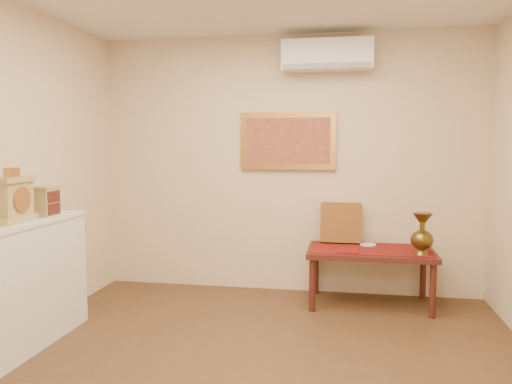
% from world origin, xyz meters
% --- Properties ---
extents(wall_back, '(4.00, 0.02, 2.70)m').
position_xyz_m(wall_back, '(0.00, 2.25, 1.35)').
color(wall_back, beige).
rests_on(wall_back, ground).
extents(table_cloth, '(1.14, 0.59, 0.01)m').
position_xyz_m(table_cloth, '(0.85, 1.88, 0.55)').
color(table_cloth, maroon).
rests_on(table_cloth, low_table).
extents(brass_urn_tall, '(0.21, 0.21, 0.46)m').
position_xyz_m(brass_urn_tall, '(1.30, 1.71, 0.79)').
color(brass_urn_tall, brown).
rests_on(brass_urn_tall, table_cloth).
extents(plate, '(0.16, 0.16, 0.01)m').
position_xyz_m(plate, '(0.83, 2.04, 0.56)').
color(plate, white).
rests_on(plate, table_cloth).
extents(menu, '(0.19, 0.26, 0.01)m').
position_xyz_m(menu, '(0.64, 1.72, 0.56)').
color(menu, maroon).
rests_on(menu, table_cloth).
extents(cushion, '(0.41, 0.18, 0.42)m').
position_xyz_m(cushion, '(0.56, 2.14, 0.76)').
color(cushion, '#5D2312').
rests_on(cushion, table_cloth).
extents(mantel_clock, '(0.17, 0.36, 0.41)m').
position_xyz_m(mantel_clock, '(-1.82, 0.30, 1.15)').
color(mantel_clock, tan).
rests_on(mantel_clock, display_ledge).
extents(wooden_chest, '(0.16, 0.21, 0.24)m').
position_xyz_m(wooden_chest, '(-1.80, 0.66, 1.10)').
color(wooden_chest, tan).
rests_on(wooden_chest, display_ledge).
extents(low_table, '(1.20, 0.70, 0.55)m').
position_xyz_m(low_table, '(0.85, 1.88, 0.48)').
color(low_table, '#4A1B16').
rests_on(low_table, floor).
extents(painting, '(1.00, 0.06, 0.60)m').
position_xyz_m(painting, '(0.00, 2.22, 1.60)').
color(painting, '#BA7D3B').
rests_on(painting, wall_back).
extents(ac_unit, '(0.90, 0.25, 0.30)m').
position_xyz_m(ac_unit, '(0.40, 2.12, 2.45)').
color(ac_unit, white).
rests_on(ac_unit, wall_back).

